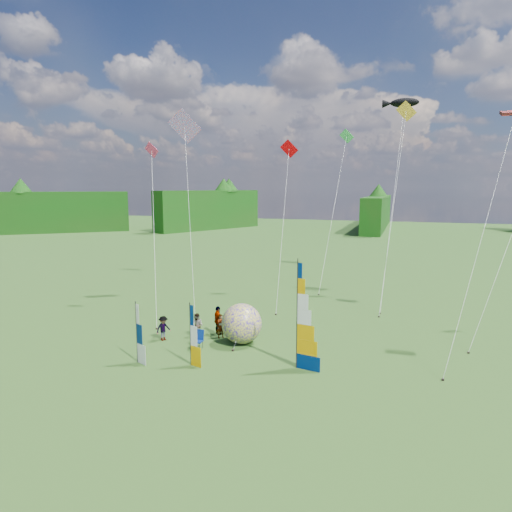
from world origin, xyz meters
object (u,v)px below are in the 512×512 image
(side_banner_left, at_px, (190,335))
(feather_banner_main, at_px, (297,316))
(spectator_b, at_px, (197,325))
(camp_chair, at_px, (197,340))
(bol_inflatable, at_px, (242,324))
(spectator_d, at_px, (218,320))
(spectator_a, at_px, (221,326))
(kite_whale, at_px, (394,187))
(spectator_c, at_px, (163,328))
(side_banner_far, at_px, (137,333))

(side_banner_left, bearing_deg, feather_banner_main, 31.84)
(spectator_b, relative_size, camp_chair, 1.35)
(feather_banner_main, relative_size, camp_chair, 4.95)
(bol_inflatable, xyz_separation_m, spectator_d, (-1.99, 1.06, -0.29))
(feather_banner_main, bearing_deg, spectator_a, 162.03)
(feather_banner_main, relative_size, side_banner_left, 1.69)
(camp_chair, relative_size, kite_whale, 0.06)
(spectator_c, relative_size, kite_whale, 0.08)
(side_banner_left, distance_m, bol_inflatable, 4.30)
(side_banner_far, relative_size, bol_inflatable, 1.34)
(kite_whale, bearing_deg, spectator_b, -118.56)
(side_banner_left, relative_size, bol_inflatable, 1.35)
(spectator_b, relative_size, spectator_c, 0.99)
(camp_chair, xyz_separation_m, kite_whale, (9.93, 17.04, 8.70))
(feather_banner_main, distance_m, side_banner_left, 5.63)
(side_banner_far, distance_m, spectator_c, 3.70)
(side_banner_left, height_order, spectator_b, side_banner_left)
(spectator_a, distance_m, kite_whale, 19.44)
(spectator_c, xyz_separation_m, camp_chair, (2.64, -0.77, -0.20))
(side_banner_far, distance_m, kite_whale, 24.45)
(spectator_d, distance_m, kite_whale, 19.17)
(bol_inflatable, distance_m, spectator_c, 4.83)
(spectator_c, bearing_deg, feather_banner_main, -73.17)
(kite_whale, bearing_deg, spectator_c, -120.44)
(side_banner_far, distance_m, spectator_b, 5.00)
(feather_banner_main, height_order, bol_inflatable, feather_banner_main)
(feather_banner_main, xyz_separation_m, spectator_c, (-8.69, 1.60, -2.00))
(feather_banner_main, distance_m, kite_whale, 19.41)
(side_banner_far, height_order, bol_inflatable, side_banner_far)
(side_banner_far, bearing_deg, feather_banner_main, 37.46)
(camp_chair, bearing_deg, feather_banner_main, -10.60)
(side_banner_far, height_order, spectator_a, side_banner_far)
(spectator_a, distance_m, spectator_b, 1.48)
(side_banner_left, xyz_separation_m, camp_chair, (-0.71, 2.24, -1.07))
(spectator_a, xyz_separation_m, spectator_b, (-1.44, -0.34, 0.00))
(bol_inflatable, relative_size, camp_chair, 2.16)
(spectator_c, xyz_separation_m, kite_whale, (12.57, 16.27, 8.50))
(side_banner_far, relative_size, kite_whale, 0.17)
(side_banner_left, xyz_separation_m, kite_whale, (9.21, 19.28, 7.63))
(spectator_c, relative_size, camp_chair, 1.36)
(camp_chair, bearing_deg, kite_whale, 56.97)
(bol_inflatable, bearing_deg, camp_chair, -138.35)
(camp_chair, bearing_deg, spectator_b, 112.50)
(side_banner_far, xyz_separation_m, kite_whale, (12.09, 19.84, 7.65))
(spectator_c, bearing_deg, spectator_a, -36.52)
(side_banner_left, height_order, side_banner_far, side_banner_left)
(spectator_b, bearing_deg, bol_inflatable, 3.30)
(bol_inflatable, xyz_separation_m, spectator_b, (-2.99, 0.16, -0.45))
(spectator_c, bearing_deg, spectator_d, -24.73)
(bol_inflatable, bearing_deg, kite_whale, 62.64)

